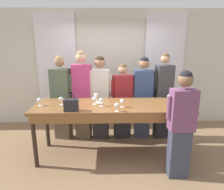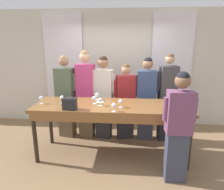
{
  "view_description": "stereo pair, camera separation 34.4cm",
  "coord_description": "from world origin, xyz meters",
  "px_view_note": "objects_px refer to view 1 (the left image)",
  "views": [
    {
      "loc": [
        -0.08,
        -3.34,
        2.05
      ],
      "look_at": [
        0.0,
        0.08,
        1.13
      ],
      "focal_mm": 32.0,
      "sensor_mm": 36.0,
      "label": 1
    },
    {
      "loc": [
        0.27,
        -3.33,
        2.05
      ],
      "look_at": [
        0.0,
        0.08,
        1.13
      ],
      "focal_mm": 32.0,
      "sensor_mm": 36.0,
      "label": 2
    }
  ],
  "objects_px": {
    "wine_glass_center_left": "(94,99)",
    "wine_glass_back_mid": "(117,105)",
    "wine_glass_front_right": "(169,97)",
    "wine_glass_center_mid": "(61,99)",
    "host_pouring": "(181,124)",
    "wine_glass_front_mid": "(122,102)",
    "guest_cream_sweater": "(100,97)",
    "handbag": "(71,105)",
    "guest_pink_top": "(82,94)",
    "wine_glass_back_left": "(101,101)",
    "guest_olive_jacket": "(62,98)",
    "wine_glass_center_right": "(172,104)",
    "wine_bottle": "(190,102)",
    "tasting_bar": "(112,110)",
    "guest_beige_cap": "(163,96)",
    "wine_glass_back_right": "(39,100)",
    "guest_striped_shirt": "(123,101)",
    "wine_glass_front_left": "(96,95)",
    "guest_navy_coat": "(143,97)"
  },
  "relations": [
    {
      "from": "guest_olive_jacket",
      "to": "host_pouring",
      "type": "distance_m",
      "value": 2.46
    },
    {
      "from": "wine_glass_back_left",
      "to": "guest_navy_coat",
      "type": "bearing_deg",
      "value": 42.77
    },
    {
      "from": "wine_glass_back_right",
      "to": "handbag",
      "type": "bearing_deg",
      "value": -24.59
    },
    {
      "from": "wine_glass_center_left",
      "to": "guest_pink_top",
      "type": "distance_m",
      "value": 0.76
    },
    {
      "from": "guest_striped_shirt",
      "to": "guest_beige_cap",
      "type": "relative_size",
      "value": 0.89
    },
    {
      "from": "tasting_bar",
      "to": "wine_glass_back_mid",
      "type": "xyz_separation_m",
      "value": [
        0.07,
        -0.33,
        0.19
      ]
    },
    {
      "from": "tasting_bar",
      "to": "host_pouring",
      "type": "relative_size",
      "value": 1.63
    },
    {
      "from": "handbag",
      "to": "guest_pink_top",
      "type": "relative_size",
      "value": 0.15
    },
    {
      "from": "wine_glass_back_mid",
      "to": "guest_navy_coat",
      "type": "xyz_separation_m",
      "value": [
        0.6,
        1.07,
        -0.17
      ]
    },
    {
      "from": "guest_striped_shirt",
      "to": "wine_glass_front_left",
      "type": "bearing_deg",
      "value": -139.43
    },
    {
      "from": "wine_glass_front_mid",
      "to": "guest_navy_coat",
      "type": "relative_size",
      "value": 0.08
    },
    {
      "from": "handbag",
      "to": "guest_olive_jacket",
      "type": "relative_size",
      "value": 0.15
    },
    {
      "from": "guest_cream_sweater",
      "to": "host_pouring",
      "type": "bearing_deg",
      "value": -47.3
    },
    {
      "from": "wine_bottle",
      "to": "wine_glass_front_right",
      "type": "distance_m",
      "value": 0.45
    },
    {
      "from": "guest_striped_shirt",
      "to": "host_pouring",
      "type": "relative_size",
      "value": 0.97
    },
    {
      "from": "wine_glass_center_left",
      "to": "wine_glass_back_right",
      "type": "bearing_deg",
      "value": -176.05
    },
    {
      "from": "tasting_bar",
      "to": "guest_beige_cap",
      "type": "height_order",
      "value": "guest_beige_cap"
    },
    {
      "from": "wine_glass_back_right",
      "to": "guest_olive_jacket",
      "type": "distance_m",
      "value": 0.81
    },
    {
      "from": "wine_glass_center_right",
      "to": "host_pouring",
      "type": "height_order",
      "value": "host_pouring"
    },
    {
      "from": "wine_glass_front_right",
      "to": "wine_glass_center_right",
      "type": "distance_m",
      "value": 0.47
    },
    {
      "from": "wine_glass_center_right",
      "to": "guest_cream_sweater",
      "type": "bearing_deg",
      "value": 138.97
    },
    {
      "from": "handbag",
      "to": "wine_glass_front_mid",
      "type": "height_order",
      "value": "handbag"
    },
    {
      "from": "wine_glass_front_mid",
      "to": "guest_pink_top",
      "type": "distance_m",
      "value": 1.16
    },
    {
      "from": "guest_pink_top",
      "to": "wine_glass_center_mid",
      "type": "bearing_deg",
      "value": -112.23
    },
    {
      "from": "wine_bottle",
      "to": "wine_glass_front_left",
      "type": "xyz_separation_m",
      "value": [
        -1.56,
        0.5,
        -0.02
      ]
    },
    {
      "from": "wine_glass_center_mid",
      "to": "guest_beige_cap",
      "type": "relative_size",
      "value": 0.08
    },
    {
      "from": "host_pouring",
      "to": "wine_glass_front_mid",
      "type": "bearing_deg",
      "value": 150.49
    },
    {
      "from": "wine_bottle",
      "to": "handbag",
      "type": "distance_m",
      "value": 1.92
    },
    {
      "from": "wine_glass_front_right",
      "to": "wine_glass_back_right",
      "type": "bearing_deg",
      "value": -175.19
    },
    {
      "from": "guest_navy_coat",
      "to": "wine_glass_back_right",
      "type": "bearing_deg",
      "value": -158.35
    },
    {
      "from": "handbag",
      "to": "wine_glass_front_right",
      "type": "relative_size",
      "value": 1.95
    },
    {
      "from": "wine_glass_back_left",
      "to": "wine_glass_back_mid",
      "type": "bearing_deg",
      "value": -47.62
    },
    {
      "from": "tasting_bar",
      "to": "wine_glass_center_left",
      "type": "distance_m",
      "value": 0.36
    },
    {
      "from": "wine_glass_back_left",
      "to": "guest_navy_coat",
      "type": "xyz_separation_m",
      "value": [
        0.86,
        0.79,
        -0.17
      ]
    },
    {
      "from": "tasting_bar",
      "to": "guest_pink_top",
      "type": "distance_m",
      "value": 0.96
    },
    {
      "from": "wine_glass_front_right",
      "to": "wine_glass_center_mid",
      "type": "relative_size",
      "value": 1.0
    },
    {
      "from": "wine_glass_center_left",
      "to": "wine_glass_back_mid",
      "type": "height_order",
      "value": "same"
    },
    {
      "from": "wine_glass_front_mid",
      "to": "guest_cream_sweater",
      "type": "relative_size",
      "value": 0.08
    },
    {
      "from": "handbag",
      "to": "guest_navy_coat",
      "type": "height_order",
      "value": "guest_navy_coat"
    },
    {
      "from": "wine_bottle",
      "to": "host_pouring",
      "type": "relative_size",
      "value": 0.19
    },
    {
      "from": "wine_glass_center_left",
      "to": "guest_navy_coat",
      "type": "height_order",
      "value": "guest_navy_coat"
    },
    {
      "from": "wine_glass_front_right",
      "to": "wine_glass_center_mid",
      "type": "height_order",
      "value": "same"
    },
    {
      "from": "wine_glass_back_left",
      "to": "guest_olive_jacket",
      "type": "xyz_separation_m",
      "value": [
        -0.86,
        0.79,
        -0.17
      ]
    },
    {
      "from": "wine_glass_center_mid",
      "to": "host_pouring",
      "type": "xyz_separation_m",
      "value": [
        1.9,
        -0.64,
        -0.2
      ]
    },
    {
      "from": "guest_navy_coat",
      "to": "guest_beige_cap",
      "type": "bearing_deg",
      "value": -0.0
    },
    {
      "from": "guest_olive_jacket",
      "to": "wine_glass_back_right",
      "type": "bearing_deg",
      "value": -104.86
    },
    {
      "from": "wine_glass_center_mid",
      "to": "wine_glass_back_left",
      "type": "height_order",
      "value": "same"
    },
    {
      "from": "wine_glass_center_right",
      "to": "tasting_bar",
      "type": "bearing_deg",
      "value": 163.08
    },
    {
      "from": "wine_glass_center_left",
      "to": "host_pouring",
      "type": "bearing_deg",
      "value": -26.08
    },
    {
      "from": "wine_glass_center_left",
      "to": "guest_pink_top",
      "type": "xyz_separation_m",
      "value": [
        -0.3,
        0.7,
        -0.08
      ]
    }
  ]
}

